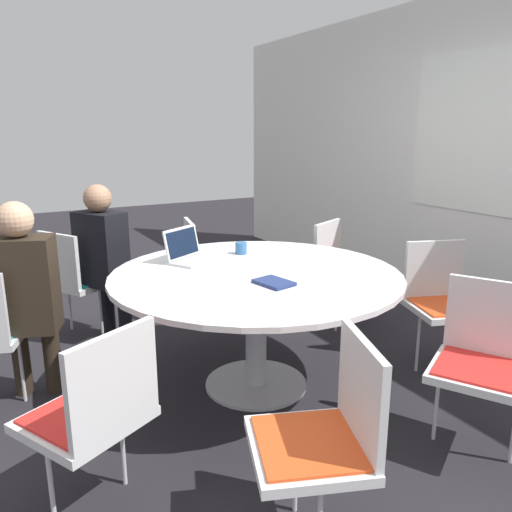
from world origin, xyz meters
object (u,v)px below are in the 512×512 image
at_px(chair_0, 75,275).
at_px(chair_4, 483,354).
at_px(chair_6, 341,265).
at_px(spiral_notebook, 274,283).
at_px(chair_5, 442,295).
at_px(person_1, 24,288).
at_px(person_0, 103,252).
at_px(chair_3, 326,429).
at_px(chair_7, 206,261).
at_px(chair_2, 95,408).
at_px(coffee_cup, 241,248).
at_px(laptop, 189,253).

height_order(chair_0, chair_4, same).
xyz_separation_m(chair_6, spiral_notebook, (0.85, -1.17, 0.25)).
distance_m(chair_5, spiral_notebook, 1.28).
relative_size(chair_5, person_1, 0.71).
height_order(chair_4, person_0, person_0).
xyz_separation_m(chair_3, chair_7, (-2.47, 0.61, 0.00)).
relative_size(chair_2, coffee_cup, 10.50).
relative_size(chair_0, spiral_notebook, 3.60).
relative_size(person_0, person_1, 1.00).
height_order(chair_6, person_1, person_1).
distance_m(chair_7, laptop, 0.98).
bearing_deg(chair_4, spiral_notebook, 11.85).
bearing_deg(chair_7, person_1, -49.63).
distance_m(chair_7, coffee_cup, 0.86).
xyz_separation_m(chair_2, chair_6, (-1.23, 2.23, 0.00)).
xyz_separation_m(chair_7, coffee_cup, (0.81, -0.09, 0.28)).
relative_size(chair_0, laptop, 2.20).
xyz_separation_m(chair_5, chair_6, (-0.95, -0.09, 0.00)).
bearing_deg(chair_6, chair_4, 50.25).
relative_size(chair_3, chair_4, 1.00).
bearing_deg(chair_3, person_1, 47.07).
height_order(chair_0, spiral_notebook, chair_0).
bearing_deg(chair_4, chair_0, 2.89).
bearing_deg(chair_7, chair_5, 44.80).
height_order(chair_5, person_0, person_0).
height_order(person_1, laptop, person_1).
relative_size(chair_4, person_1, 0.71).
height_order(chair_7, coffee_cup, chair_7).
xyz_separation_m(chair_0, chair_7, (0.09, 1.04, 0.00)).
height_order(chair_3, chair_7, same).
distance_m(chair_2, person_0, 1.88).
bearing_deg(chair_6, chair_5, 71.10).
relative_size(laptop, spiral_notebook, 1.63).
bearing_deg(chair_2, chair_0, 54.83).
bearing_deg(person_0, coffee_cup, 17.79).
distance_m(chair_4, laptop, 1.81).
bearing_deg(coffee_cup, chair_7, 173.94).
height_order(chair_0, chair_5, same).
relative_size(chair_3, spiral_notebook, 3.60).
bearing_deg(coffee_cup, chair_3, -17.62).
xyz_separation_m(chair_5, person_0, (-1.53, -1.85, 0.20)).
relative_size(chair_4, chair_7, 1.00).
relative_size(chair_7, laptop, 2.20).
bearing_deg(laptop, chair_7, 30.74).
height_order(chair_2, chair_5, same).
bearing_deg(chair_7, chair_4, 23.95).
bearing_deg(chair_6, spiral_notebook, 11.62).
distance_m(chair_3, chair_7, 2.54).
xyz_separation_m(chair_5, laptop, (-0.81, -1.47, 0.30)).
distance_m(laptop, coffee_cup, 0.39).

